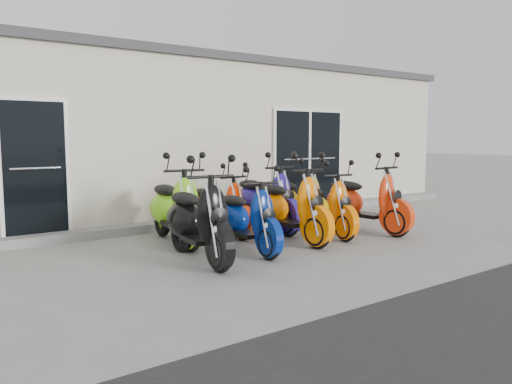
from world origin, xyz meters
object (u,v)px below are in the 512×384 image
(scooter_back_green, at_px, (174,198))
(scooter_front_black, at_px, (197,208))
(scooter_front_orange_a, at_px, (288,197))
(scooter_back_blue, at_px, (265,191))
(scooter_front_blue, at_px, (246,208))
(scooter_back_red, at_px, (218,199))
(scooter_front_orange_b, at_px, (323,197))
(scooter_front_red, at_px, (364,192))
(scooter_back_yellow, at_px, (298,191))

(scooter_back_green, bearing_deg, scooter_front_black, -95.72)
(scooter_front_orange_a, height_order, scooter_back_blue, scooter_front_orange_a)
(scooter_front_blue, distance_m, scooter_back_red, 1.32)
(scooter_back_red, height_order, scooter_back_blue, scooter_back_blue)
(scooter_front_blue, xyz_separation_m, scooter_front_orange_a, (0.95, 0.20, 0.08))
(scooter_front_black, bearing_deg, scooter_back_red, 55.09)
(scooter_front_orange_b, distance_m, scooter_back_blue, 1.07)
(scooter_front_orange_a, relative_size, scooter_back_blue, 1.01)
(scooter_front_orange_a, xyz_separation_m, scooter_front_orange_b, (0.82, 0.05, -0.07))
(scooter_back_green, distance_m, scooter_back_blue, 1.80)
(scooter_front_orange_a, bearing_deg, scooter_back_green, 147.21)
(scooter_front_orange_b, xyz_separation_m, scooter_front_red, (0.83, -0.19, 0.06))
(scooter_front_orange_b, distance_m, scooter_back_red, 1.79)
(scooter_front_orange_a, bearing_deg, scooter_back_yellow, 42.11)
(scooter_front_orange_b, bearing_deg, scooter_front_orange_a, -169.61)
(scooter_front_black, distance_m, scooter_front_red, 3.46)
(scooter_back_red, bearing_deg, scooter_front_orange_a, -67.64)
(scooter_front_red, bearing_deg, scooter_back_red, 146.18)
(scooter_back_red, xyz_separation_m, scooter_back_blue, (0.91, -0.12, 0.09))
(scooter_front_red, bearing_deg, scooter_back_blue, 135.64)
(scooter_front_orange_a, bearing_deg, scooter_front_blue, -169.30)
(scooter_front_blue, xyz_separation_m, scooter_front_red, (2.60, 0.06, 0.07))
(scooter_front_orange_a, distance_m, scooter_back_green, 1.81)
(scooter_front_red, relative_size, scooter_back_red, 1.13)
(scooter_front_black, relative_size, scooter_front_orange_b, 1.12)
(scooter_front_blue, height_order, scooter_front_orange_a, scooter_front_orange_a)
(scooter_front_orange_b, height_order, scooter_back_green, scooter_back_green)
(scooter_front_black, xyz_separation_m, scooter_front_orange_b, (2.63, 0.32, -0.08))
(scooter_back_green, relative_size, scooter_back_blue, 1.02)
(scooter_back_red, bearing_deg, scooter_back_green, 179.94)
(scooter_front_blue, xyz_separation_m, scooter_front_orange_b, (1.77, 0.25, 0.01))
(scooter_front_orange_a, height_order, scooter_front_orange_b, scooter_front_orange_a)
(scooter_front_blue, relative_size, scooter_back_green, 0.88)
(scooter_front_orange_b, xyz_separation_m, scooter_back_green, (-2.36, 0.90, 0.08))
(scooter_front_red, relative_size, scooter_back_green, 0.98)
(scooter_front_black, relative_size, scooter_back_red, 1.15)
(scooter_front_blue, relative_size, scooter_back_red, 1.02)
(scooter_front_blue, bearing_deg, scooter_front_red, 5.24)
(scooter_front_black, bearing_deg, scooter_front_blue, 10.40)
(scooter_front_blue, height_order, scooter_back_blue, scooter_back_blue)
(scooter_front_blue, xyz_separation_m, scooter_back_yellow, (2.07, 1.26, 0.00))
(scooter_front_black, bearing_deg, scooter_back_green, 83.43)
(scooter_front_orange_a, distance_m, scooter_front_red, 1.65)
(scooter_back_red, height_order, scooter_back_yellow, scooter_back_yellow)
(scooter_back_red, bearing_deg, scooter_front_orange_b, -43.73)
(scooter_front_orange_a, bearing_deg, scooter_front_red, -6.38)
(scooter_front_orange_b, distance_m, scooter_front_red, 0.85)
(scooter_front_black, height_order, scooter_back_red, scooter_front_black)
(scooter_back_green, bearing_deg, scooter_front_orange_b, -14.09)
(scooter_front_black, relative_size, scooter_front_red, 1.02)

